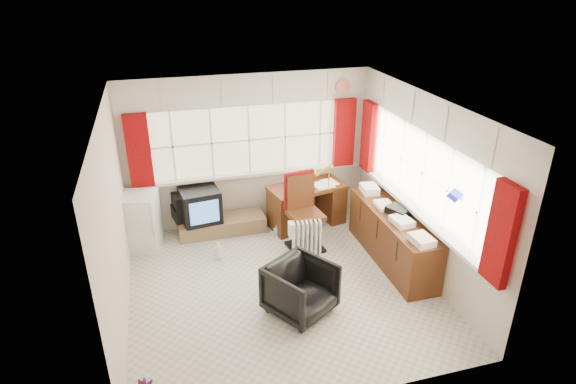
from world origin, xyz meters
The scene contains 19 objects.
ground centered at (0.00, 0.00, 0.00)m, with size 4.00×4.00×0.00m, color beige.
room_walls centered at (0.00, 0.00, 1.50)m, with size 4.00×4.00×4.00m.
window_back centered at (0.00, 1.94, 0.95)m, with size 3.70×0.12×3.60m.
window_right centered at (1.94, 0.00, 0.95)m, with size 0.12×3.70×3.60m.
curtains centered at (0.92, 0.93, 1.46)m, with size 3.83×3.83×1.15m.
overhead_cabinets centered at (0.98, 0.98, 2.25)m, with size 3.98×3.98×0.48m.
desk centered at (0.86, 1.57, 0.40)m, with size 1.34×0.85×0.74m.
desk_lamp centered at (1.16, 1.37, 1.02)m, with size 0.17×0.15×0.44m.
task_chair centered at (0.59, 0.97, 0.63)m, with size 0.56×0.59×1.19m.
office_chair centered at (0.09, -0.58, 0.34)m, with size 0.73×0.75×0.68m, color black.
radiator centered at (0.53, 0.52, 0.26)m, with size 0.44×0.22×0.64m.
credenza centered at (1.73, 0.20, 0.39)m, with size 0.50×2.00×0.85m.
file_tray centered at (1.79, 0.21, 0.80)m, with size 0.25×0.32×0.11m, color black.
tv_bench centered at (-0.55, 1.72, 0.12)m, with size 1.40×0.50×0.25m, color olive.
crt_tv centered at (-0.88, 1.72, 0.52)m, with size 0.66×0.63×0.54m.
hifi_stack centered at (-1.01, 1.89, 0.46)m, with size 0.67×0.49×0.43m.
mini_fridge centered at (-1.80, 1.57, 0.45)m, with size 0.63×0.63×0.89m.
spray_bottle_a centered at (-0.73, 0.91, 0.15)m, with size 0.11×0.11×0.30m, color silver.
spray_bottle_b centered at (0.27, 1.35, 0.09)m, with size 0.08×0.08×0.18m, color #8CD1CB.
Camera 1 is at (-1.37, -5.25, 3.94)m, focal length 30.00 mm.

